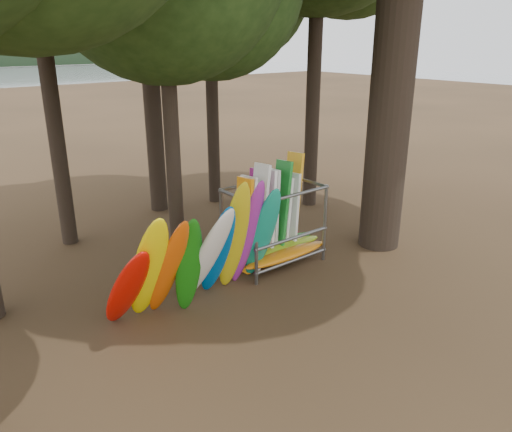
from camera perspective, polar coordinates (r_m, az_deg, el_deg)
ground at (r=12.59m, az=2.87°, el=-8.21°), size 120.00×120.00×0.00m
kayak_row at (r=11.21m, az=-6.27°, el=-4.53°), size 4.50×2.14×3.11m
storage_rack at (r=13.57m, az=1.96°, el=-1.32°), size 3.19×1.62×2.92m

